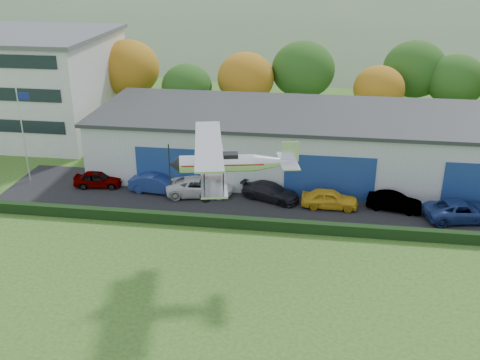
# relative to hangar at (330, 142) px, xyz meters

# --- Properties ---
(apron) EXTENTS (48.00, 9.00, 0.05)m
(apron) POSITION_rel_hangar_xyz_m (-2.00, -6.98, -2.63)
(apron) COLOR black
(apron) RESTS_ON ground
(hedge) EXTENTS (46.00, 0.60, 0.80)m
(hedge) POSITION_rel_hangar_xyz_m (-2.00, -11.78, -2.26)
(hedge) COLOR black
(hedge) RESTS_ON ground
(hangar) EXTENTS (40.60, 12.60, 5.30)m
(hangar) POSITION_rel_hangar_xyz_m (0.00, 0.00, 0.00)
(hangar) COLOR #B2B7BC
(hangar) RESTS_ON ground
(office_block) EXTENTS (20.60, 15.60, 10.40)m
(office_block) POSITION_rel_hangar_xyz_m (-33.00, 7.02, 2.56)
(office_block) COLOR silver
(office_block) RESTS_ON ground
(flagpole) EXTENTS (1.05, 0.10, 8.00)m
(flagpole) POSITION_rel_hangar_xyz_m (-24.88, -5.98, 2.13)
(flagpole) COLOR silver
(flagpole) RESTS_ON ground
(tree_belt) EXTENTS (75.70, 13.22, 10.12)m
(tree_belt) POSITION_rel_hangar_xyz_m (-4.15, 12.64, 2.95)
(tree_belt) COLOR #3D2614
(tree_belt) RESTS_ON ground
(distant_hills) EXTENTS (430.00, 196.00, 56.00)m
(distant_hills) POSITION_rel_hangar_xyz_m (-9.38, 112.02, -15.70)
(distant_hills) COLOR #4C6642
(distant_hills) RESTS_ON ground
(car_0) EXTENTS (4.05, 2.01, 1.33)m
(car_0) POSITION_rel_hangar_xyz_m (-18.78, -6.36, -1.94)
(car_0) COLOR gray
(car_0) RESTS_ON apron
(car_1) EXTENTS (4.70, 2.07, 1.50)m
(car_1) POSITION_rel_hangar_xyz_m (-13.60, -6.72, -1.86)
(car_1) COLOR navy
(car_1) RESTS_ON apron
(car_2) EXTENTS (5.67, 3.35, 1.48)m
(car_2) POSITION_rel_hangar_xyz_m (-10.14, -6.76, -1.87)
(car_2) COLOR silver
(car_2) RESTS_ON apron
(car_3) EXTENTS (5.00, 3.42, 1.34)m
(car_3) POSITION_rel_hangar_xyz_m (-4.47, -6.84, -1.93)
(car_3) COLOR black
(car_3) RESTS_ON apron
(car_4) EXTENTS (4.27, 1.73, 1.45)m
(car_4) POSITION_rel_hangar_xyz_m (0.09, -7.62, -1.88)
(car_4) COLOR gold
(car_4) RESTS_ON apron
(car_5) EXTENTS (4.23, 2.19, 1.33)m
(car_5) POSITION_rel_hangar_xyz_m (4.90, -7.38, -1.94)
(car_5) COLOR gray
(car_5) RESTS_ON apron
(car_6) EXTENTS (5.73, 3.49, 1.48)m
(car_6) POSITION_rel_hangar_xyz_m (9.52, -8.40, -1.86)
(car_6) COLOR navy
(car_6) RESTS_ON apron
(biplane) EXTENTS (7.69, 8.76, 3.26)m
(biplane) POSITION_rel_hangar_xyz_m (-6.20, -16.49, 4.17)
(biplane) COLOR silver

